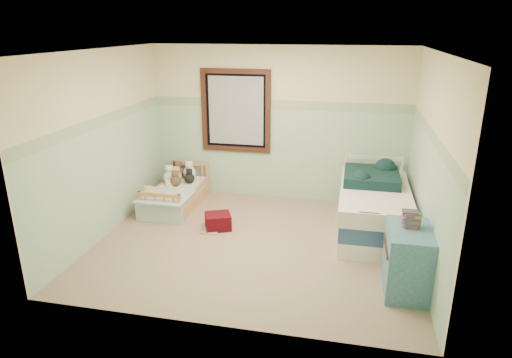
% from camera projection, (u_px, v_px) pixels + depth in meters
% --- Properties ---
extents(floor, '(4.20, 3.60, 0.02)m').
position_uv_depth(floor, '(255.00, 244.00, 6.06)').
color(floor, '#907257').
rests_on(floor, ground).
extents(ceiling, '(4.20, 3.60, 0.02)m').
position_uv_depth(ceiling, '(255.00, 50.00, 5.25)').
color(ceiling, white).
rests_on(ceiling, wall_back).
extents(wall_back, '(4.20, 0.04, 2.50)m').
position_uv_depth(wall_back, '(278.00, 124.00, 7.32)').
color(wall_back, beige).
rests_on(wall_back, floor).
extents(wall_front, '(4.20, 0.04, 2.50)m').
position_uv_depth(wall_front, '(212.00, 207.00, 3.99)').
color(wall_front, beige).
rests_on(wall_front, floor).
extents(wall_left, '(0.04, 3.60, 2.50)m').
position_uv_depth(wall_left, '(103.00, 145.00, 6.07)').
color(wall_left, beige).
rests_on(wall_left, floor).
extents(wall_right, '(0.04, 3.60, 2.50)m').
position_uv_depth(wall_right, '(430.00, 164.00, 5.24)').
color(wall_right, beige).
rests_on(wall_right, floor).
extents(wainscot_mint, '(4.20, 0.01, 1.50)m').
position_uv_depth(wainscot_mint, '(277.00, 154.00, 7.47)').
color(wainscot_mint, '#91B89B').
rests_on(wainscot_mint, floor).
extents(border_strip, '(4.20, 0.01, 0.15)m').
position_uv_depth(border_strip, '(278.00, 105.00, 7.20)').
color(border_strip, '#457342').
rests_on(border_strip, wall_back).
extents(window_frame, '(1.16, 0.06, 1.36)m').
position_uv_depth(window_frame, '(236.00, 111.00, 7.36)').
color(window_frame, black).
rests_on(window_frame, wall_back).
extents(window_blinds, '(0.92, 0.01, 1.12)m').
position_uv_depth(window_blinds, '(236.00, 111.00, 7.37)').
color(window_blinds, '#BBBBB8').
rests_on(window_blinds, window_frame).
extents(toddler_bed_frame, '(0.68, 1.37, 0.18)m').
position_uv_depth(toddler_bed_frame, '(177.00, 200.00, 7.30)').
color(toddler_bed_frame, '#B36B3E').
rests_on(toddler_bed_frame, floor).
extents(toddler_mattress, '(0.63, 1.31, 0.12)m').
position_uv_depth(toddler_mattress, '(176.00, 192.00, 7.26)').
color(toddler_mattress, silver).
rests_on(toddler_mattress, toddler_bed_frame).
extents(patchwork_quilt, '(0.74, 0.68, 0.03)m').
position_uv_depth(patchwork_quilt, '(166.00, 197.00, 6.84)').
color(patchwork_quilt, '#6AA6D9').
rests_on(patchwork_quilt, toddler_mattress).
extents(plush_bed_brown, '(0.20, 0.20, 0.20)m').
position_uv_depth(plush_bed_brown, '(178.00, 172.00, 7.70)').
color(plush_bed_brown, brown).
rests_on(plush_bed_brown, toddler_mattress).
extents(plush_bed_white, '(0.21, 0.21, 0.21)m').
position_uv_depth(plush_bed_white, '(189.00, 173.00, 7.66)').
color(plush_bed_white, white).
rests_on(plush_bed_white, toddler_mattress).
extents(plush_bed_tan, '(0.18, 0.18, 0.18)m').
position_uv_depth(plush_bed_tan, '(176.00, 177.00, 7.49)').
color(plush_bed_tan, tan).
rests_on(plush_bed_tan, toddler_mattress).
extents(plush_bed_dark, '(0.17, 0.17, 0.17)m').
position_uv_depth(plush_bed_dark, '(189.00, 178.00, 7.44)').
color(plush_bed_dark, black).
rests_on(plush_bed_dark, toddler_mattress).
extents(plush_floor_cream, '(0.27, 0.27, 0.27)m').
position_uv_depth(plush_floor_cream, '(171.00, 194.00, 7.42)').
color(plush_floor_cream, silver).
rests_on(plush_floor_cream, floor).
extents(plush_floor_tan, '(0.26, 0.26, 0.26)m').
position_uv_depth(plush_floor_tan, '(149.00, 201.00, 7.14)').
color(plush_floor_tan, tan).
rests_on(plush_floor_tan, floor).
extents(twin_bed_frame, '(0.90, 1.81, 0.22)m').
position_uv_depth(twin_bed_frame, '(372.00, 225.00, 6.34)').
color(twin_bed_frame, white).
rests_on(twin_bed_frame, floor).
extents(twin_boxspring, '(0.90, 1.81, 0.22)m').
position_uv_depth(twin_boxspring, '(373.00, 211.00, 6.27)').
color(twin_boxspring, navy).
rests_on(twin_boxspring, twin_bed_frame).
extents(twin_mattress, '(0.94, 1.84, 0.22)m').
position_uv_depth(twin_mattress, '(375.00, 196.00, 6.20)').
color(twin_mattress, white).
rests_on(twin_mattress, twin_boxspring).
extents(teal_blanket, '(0.77, 0.82, 0.14)m').
position_uv_depth(teal_blanket, '(371.00, 177.00, 6.42)').
color(teal_blanket, black).
rests_on(teal_blanket, twin_mattress).
extents(dresser, '(0.46, 0.73, 0.73)m').
position_uv_depth(dresser, '(407.00, 260.00, 4.87)').
color(dresser, '#285D73').
rests_on(dresser, floor).
extents(book_stack, '(0.19, 0.16, 0.17)m').
position_uv_depth(book_stack, '(411.00, 220.00, 4.79)').
color(book_stack, brown).
rests_on(book_stack, dresser).
extents(red_pillow, '(0.45, 0.43, 0.22)m').
position_uv_depth(red_pillow, '(218.00, 221.00, 6.46)').
color(red_pillow, maroon).
rests_on(red_pillow, floor).
extents(floor_book, '(0.24, 0.19, 0.02)m').
position_uv_depth(floor_book, '(210.00, 231.00, 6.37)').
color(floor_book, yellow).
rests_on(floor_book, floor).
extents(extra_plush_0, '(0.18, 0.18, 0.18)m').
position_uv_depth(extra_plush_0, '(176.00, 181.00, 7.31)').
color(extra_plush_0, brown).
rests_on(extra_plush_0, toddler_mattress).
extents(extra_plush_1, '(0.21, 0.21, 0.21)m').
position_uv_depth(extra_plush_1, '(170.00, 177.00, 7.44)').
color(extra_plush_1, silver).
rests_on(extra_plush_1, toddler_mattress).
extents(extra_plush_2, '(0.20, 0.20, 0.20)m').
position_uv_depth(extra_plush_2, '(177.00, 172.00, 7.71)').
color(extra_plush_2, black).
rests_on(extra_plush_2, toddler_mattress).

